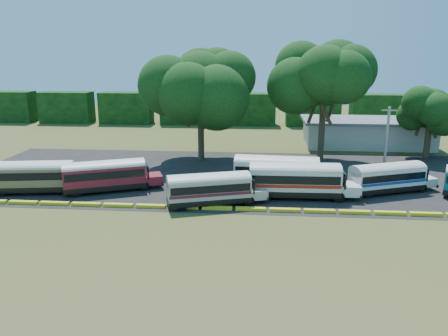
# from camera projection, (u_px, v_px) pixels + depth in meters

# --- Properties ---
(ground) EXTENTS (160.00, 160.00, 0.00)m
(ground) POSITION_uv_depth(u_px,v_px,m) (233.00, 214.00, 37.79)
(ground) COLOR #3D551C
(ground) RESTS_ON ground
(asphalt_strip) EXTENTS (64.00, 24.00, 0.02)m
(asphalt_strip) POSITION_uv_depth(u_px,v_px,m) (249.00, 176.00, 49.26)
(asphalt_strip) COLOR black
(asphalt_strip) RESTS_ON ground
(curb) EXTENTS (53.70, 0.45, 0.30)m
(curb) POSITION_uv_depth(u_px,v_px,m) (234.00, 209.00, 38.72)
(curb) COLOR yellow
(curb) RESTS_ON ground
(terminal_building) EXTENTS (19.00, 9.00, 4.00)m
(terminal_building) POSITION_uv_depth(u_px,v_px,m) (367.00, 132.00, 64.69)
(terminal_building) COLOR beige
(terminal_building) RESTS_ON ground
(treeline_backdrop) EXTENTS (130.00, 4.00, 6.00)m
(treeline_backdrop) POSITION_uv_depth(u_px,v_px,m) (249.00, 109.00, 83.22)
(treeline_backdrop) COLOR black
(treeline_backdrop) RESTS_ON ground
(bus_beige) EXTENTS (10.10, 3.88, 3.24)m
(bus_beige) POSITION_uv_depth(u_px,v_px,m) (35.00, 175.00, 43.07)
(bus_beige) COLOR black
(bus_beige) RESTS_ON ground
(bus_red) EXTENTS (9.85, 5.86, 3.18)m
(bus_red) POSITION_uv_depth(u_px,v_px,m) (107.00, 174.00, 43.56)
(bus_red) COLOR black
(bus_red) RESTS_ON ground
(bus_cream_west) EXTENTS (9.44, 4.94, 3.02)m
(bus_cream_west) POSITION_uv_depth(u_px,v_px,m) (211.00, 187.00, 39.59)
(bus_cream_west) COLOR black
(bus_cream_west) RESTS_ON ground
(bus_cream_east) EXTENTS (10.56, 3.30, 3.42)m
(bus_cream_east) POSITION_uv_depth(u_px,v_px,m) (279.00, 170.00, 44.42)
(bus_cream_east) COLOR black
(bus_cream_east) RESTS_ON ground
(bus_white_red) EXTENTS (10.55, 2.83, 3.45)m
(bus_white_red) POSITION_uv_depth(u_px,v_px,m) (297.00, 178.00, 41.54)
(bus_white_red) COLOR black
(bus_white_red) RESTS_ON ground
(bus_white_blue) EXTENTS (9.35, 5.47, 3.02)m
(bus_white_blue) POSITION_uv_depth(u_px,v_px,m) (389.00, 176.00, 43.16)
(bus_white_blue) COLOR black
(bus_white_blue) RESTS_ON ground
(tree_west) EXTENTS (11.01, 11.01, 13.75)m
(tree_west) POSITION_uv_depth(u_px,v_px,m) (200.00, 84.00, 54.33)
(tree_west) COLOR #332919
(tree_west) RESTS_ON ground
(tree_center) EXTENTS (10.23, 10.23, 14.52)m
(tree_center) POSITION_uv_depth(u_px,v_px,m) (325.00, 76.00, 54.03)
(tree_center) COLOR #332919
(tree_center) RESTS_ON ground
(tree_east) EXTENTS (6.29, 6.29, 9.11)m
(tree_east) POSITION_uv_depth(u_px,v_px,m) (432.00, 107.00, 56.12)
(tree_east) COLOR #332919
(tree_east) RESTS_ON ground
(utility_pole) EXTENTS (1.60, 0.30, 7.85)m
(utility_pole) POSITION_uv_depth(u_px,v_px,m) (386.00, 141.00, 48.15)
(utility_pole) COLOR gray
(utility_pole) RESTS_ON ground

